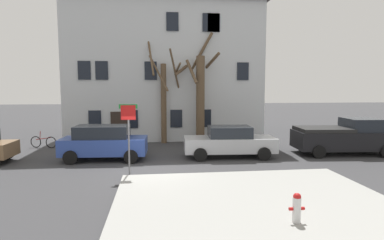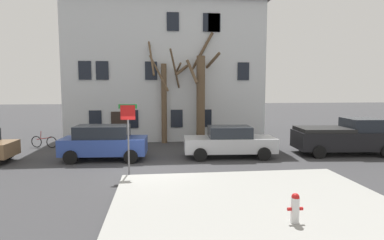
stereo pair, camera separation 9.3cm
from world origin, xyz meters
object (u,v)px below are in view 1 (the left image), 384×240
Objects in this scene: fire_hydrant at (297,207)px; tree_bare_near at (164,96)px; street_sign_pole at (129,126)px; tree_bare_mid at (200,94)px; pickup_truck_black at (344,137)px; car_blue_wagon at (104,142)px; bicycle_leaning at (43,142)px; car_silver_sedan at (229,142)px; building_main at (165,57)px.

tree_bare_near is at bearing 103.21° from fire_hydrant.
fire_hydrant is at bearing -48.89° from street_sign_pole.
tree_bare_mid is 9.21× the size of fire_hydrant.
pickup_truck_black is at bearing 51.52° from fire_hydrant.
tree_bare_mid reaches higher than fire_hydrant.
pickup_truck_black is at bearing -0.21° from car_blue_wagon.
bicycle_leaning is (-4.23, 3.79, -0.55)m from car_blue_wagon.
tree_bare_near is 6.08m from car_blue_wagon.
tree_bare_near is 6.25m from car_silver_sedan.
pickup_truck_black is at bearing -12.52° from bicycle_leaning.
car_blue_wagon is at bearing 179.10° from car_silver_sedan.
fire_hydrant is at bearing -76.79° from tree_bare_near.
tree_bare_near is 11.12m from pickup_truck_black.
tree_bare_near is 1.47× the size of car_silver_sedan.
tree_bare_near is 2.38× the size of street_sign_pole.
street_sign_pole reaches higher than car_silver_sedan.
car_silver_sedan is at bearing -69.57° from building_main.
street_sign_pole is at bearing 131.11° from fire_hydrant.
fire_hydrant is (0.75, -12.85, -2.75)m from tree_bare_mid.
car_silver_sedan is (3.12, -8.37, -5.16)m from building_main.
bicycle_leaning is at bearing -173.33° from tree_bare_near.
building_main is 8.38× the size of bicycle_leaning.
building_main is 2.91× the size of car_silver_sedan.
car_blue_wagon is at bearing -142.08° from tree_bare_mid.
street_sign_pole is (1.50, -3.04, 1.17)m from car_blue_wagon.
car_silver_sedan is at bearing 88.60° from fire_hydrant.
street_sign_pole is (-11.53, -2.99, 1.12)m from pickup_truck_black.
bicycle_leaning is at bearing 130.53° from fire_hydrant.
fire_hydrant is 7.45m from street_sign_pole.
car_silver_sedan reaches higher than bicycle_leaning.
bicycle_leaning reaches higher than fire_hydrant.
tree_bare_mid is at bearing -61.30° from building_main.
fire_hydrant is at bearing -53.56° from car_blue_wagon.
car_silver_sedan is 11.43m from bicycle_leaning.
car_blue_wagon reaches higher than fire_hydrant.
fire_hydrant is 0.27× the size of street_sign_pole.
tree_bare_near reaches higher than fire_hydrant.
tree_bare_near is 7.95m from street_sign_pole.
tree_bare_near is at bearing 154.43° from pickup_truck_black.
pickup_truck_black reaches higher than car_blue_wagon.
pickup_truck_black is 10.84m from fire_hydrant.
pickup_truck_black is 6.85× the size of fire_hydrant.
pickup_truck_black is at bearing -30.25° from tree_bare_mid.
pickup_truck_black reaches higher than fire_hydrant.
car_blue_wagon is at bearing 179.79° from pickup_truck_black.
tree_bare_mid is 8.48m from street_sign_pole.
street_sign_pole is (-4.79, 5.49, 1.56)m from fire_hydrant.
tree_bare_mid reaches higher than bicycle_leaning.
fire_hydrant is (2.91, -16.80, -5.46)m from building_main.
car_silver_sedan is at bearing -19.92° from bicycle_leaning.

